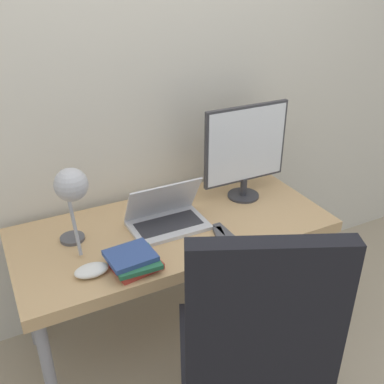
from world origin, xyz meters
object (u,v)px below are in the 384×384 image
(office_chair, at_px, (255,345))
(monitor, at_px, (246,149))
(desk_lamp, at_px, (71,190))
(book_stack, at_px, (134,261))
(laptop, at_px, (167,217))
(game_controller, at_px, (92,270))

(office_chair, bearing_deg, monitor, 60.26)
(desk_lamp, xyz_separation_m, book_stack, (0.18, -0.18, -0.29))
(laptop, distance_m, office_chair, 0.78)
(desk_lamp, height_order, office_chair, office_chair)
(office_chair, xyz_separation_m, game_controller, (-0.44, 0.56, 0.11))
(desk_lamp, xyz_separation_m, office_chair, (0.45, -0.70, -0.41))
(desk_lamp, height_order, game_controller, desk_lamp)
(desk_lamp, distance_m, book_stack, 0.39)
(game_controller, bearing_deg, monitor, 17.57)
(game_controller, bearing_deg, office_chair, -52.06)
(desk_lamp, bearing_deg, laptop, 8.42)
(monitor, xyz_separation_m, desk_lamp, (-0.93, -0.15, 0.05))
(laptop, distance_m, book_stack, 0.36)
(monitor, distance_m, game_controller, 1.00)
(desk_lamp, height_order, book_stack, desk_lamp)
(desk_lamp, bearing_deg, office_chair, -57.59)
(laptop, relative_size, game_controller, 2.58)
(laptop, relative_size, desk_lamp, 0.86)
(laptop, bearing_deg, office_chair, -89.63)
(office_chair, bearing_deg, laptop, 90.37)
(office_chair, height_order, book_stack, office_chair)
(monitor, height_order, office_chair, monitor)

